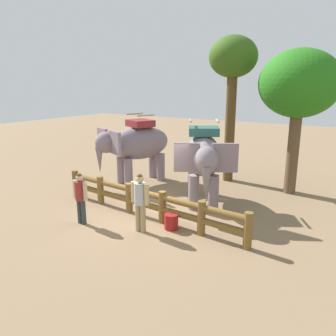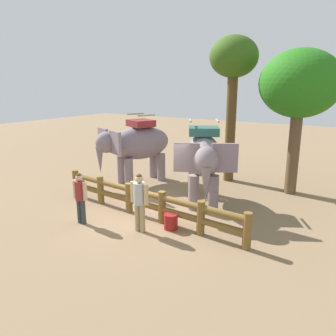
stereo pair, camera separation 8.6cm
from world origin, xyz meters
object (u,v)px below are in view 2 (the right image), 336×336
at_px(elephant_center, 203,158).
at_px(feed_bucket, 171,222).
at_px(tree_far_left, 233,65).
at_px(tree_back_center, 300,86).
at_px(tourist_woman_in_black, 80,195).
at_px(elephant_near_left, 137,145).
at_px(log_fence, 145,200).
at_px(tourist_man_in_blue, 140,198).

bearing_deg(elephant_center, feed_bucket, -85.48).
relative_size(tree_far_left, tree_back_center, 1.12).
bearing_deg(tourist_woman_in_black, elephant_near_left, 105.87).
height_order(log_fence, elephant_center, elephant_center).
bearing_deg(feed_bucket, log_fence, 165.22).
xyz_separation_m(tree_back_center, feed_bucket, (-2.29, -5.62, -4.06)).
bearing_deg(elephant_near_left, tree_back_center, 19.11).
bearing_deg(elephant_near_left, feed_bucket, -41.03).
relative_size(log_fence, elephant_near_left, 2.05).
distance_m(log_fence, elephant_center, 2.71).
bearing_deg(tourist_man_in_blue, tree_back_center, 64.44).
relative_size(log_fence, tree_back_center, 1.32).
bearing_deg(tourist_woman_in_black, tree_back_center, 53.97).
bearing_deg(tree_back_center, tourist_man_in_blue, -115.56).
height_order(tourist_woman_in_black, feed_bucket, tourist_woman_in_black).
height_order(elephant_center, feed_bucket, elephant_center).
distance_m(tourist_woman_in_black, tree_far_left, 8.56).
relative_size(elephant_near_left, feed_bucket, 7.64).
bearing_deg(tree_back_center, feed_bucket, -112.17).
distance_m(elephant_center, tourist_man_in_blue, 3.31).
bearing_deg(elephant_near_left, tourist_man_in_blue, -51.43).
distance_m(tourist_woman_in_black, tree_back_center, 9.03).
xyz_separation_m(tourist_man_in_blue, feed_bucket, (0.70, 0.64, -0.81)).
relative_size(elephant_near_left, tourist_man_in_blue, 2.02).
distance_m(elephant_near_left, tourist_woman_in_black, 4.87).
bearing_deg(log_fence, feed_bucket, -14.78).
xyz_separation_m(tourist_woman_in_black, tree_back_center, (4.94, 6.79, 3.34)).
bearing_deg(elephant_near_left, elephant_center, -13.40).
height_order(elephant_near_left, tree_far_left, tree_far_left).
bearing_deg(tourist_man_in_blue, elephant_near_left, 128.57).
xyz_separation_m(elephant_center, tourist_woman_in_black, (-2.45, -3.73, -0.78)).
bearing_deg(elephant_center, elephant_near_left, 166.60).
relative_size(tourist_woman_in_black, tourist_man_in_blue, 0.92).
relative_size(tourist_man_in_blue, tree_back_center, 0.32).
relative_size(elephant_center, tree_back_center, 0.64).
bearing_deg(tourist_man_in_blue, elephant_center, 81.08).
bearing_deg(elephant_center, tree_back_center, 50.88).
xyz_separation_m(tourist_woman_in_black, tree_far_left, (2.06, 7.18, 4.19)).
distance_m(elephant_near_left, elephant_center, 3.87).
distance_m(elephant_center, feed_bucket, 2.97).
distance_m(elephant_near_left, tourist_man_in_blue, 5.28).
height_order(elephant_near_left, tree_back_center, tree_back_center).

